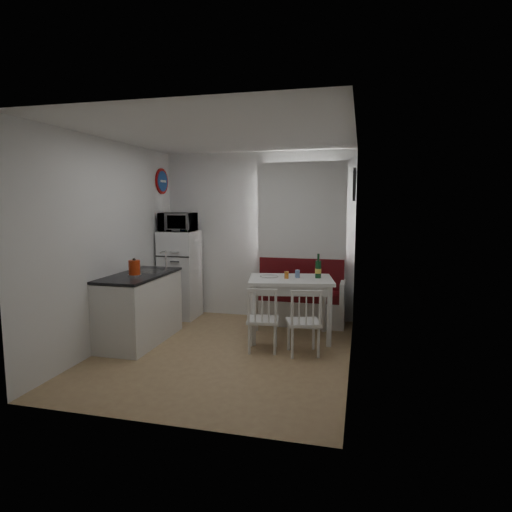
{
  "coord_description": "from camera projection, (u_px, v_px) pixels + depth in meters",
  "views": [
    {
      "loc": [
        1.59,
        -4.79,
        1.83
      ],
      "look_at": [
        0.28,
        0.5,
        1.14
      ],
      "focal_mm": 30.0,
      "sensor_mm": 36.0,
      "label": 1
    }
  ],
  "objects": [
    {
      "name": "floor",
      "position": [
        224.0,
        352.0,
        5.22
      ],
      "size": [
        3.0,
        3.5,
        0.02
      ],
      "primitive_type": "cube",
      "color": "#9F7D55",
      "rests_on": "ground"
    },
    {
      "name": "bench",
      "position": [
        299.0,
        302.0,
        6.47
      ],
      "size": [
        1.36,
        0.52,
        0.97
      ],
      "color": "white",
      "rests_on": "floor"
    },
    {
      "name": "wine_bottle",
      "position": [
        318.0,
        266.0,
        5.67
      ],
      "size": [
        0.08,
        0.08,
        0.33
      ],
      "primitive_type": null,
      "color": "#154120",
      "rests_on": "dining_table"
    },
    {
      "name": "ceiling",
      "position": [
        222.0,
        134.0,
        4.9
      ],
      "size": [
        3.0,
        3.5,
        0.02
      ],
      "primitive_type": "cube",
      "color": "white",
      "rests_on": "wall_back"
    },
    {
      "name": "curtain",
      "position": [
        301.0,
        212.0,
        6.43
      ],
      "size": [
        1.35,
        0.02,
        1.5
      ],
      "primitive_type": "cube",
      "color": "white",
      "rests_on": "wall_back"
    },
    {
      "name": "fridge",
      "position": [
        180.0,
        274.0,
        6.77
      ],
      "size": [
        0.55,
        0.55,
        1.37
      ],
      "primitive_type": "cube",
      "color": "white",
      "rests_on": "floor"
    },
    {
      "name": "wall_sign",
      "position": [
        162.0,
        181.0,
        6.7
      ],
      "size": [
        0.03,
        0.4,
        0.4
      ],
      "primitive_type": "cylinder",
      "rotation": [
        0.0,
        1.57,
        0.0
      ],
      "color": "#194698",
      "rests_on": "wall_left"
    },
    {
      "name": "picture_frame",
      "position": [
        354.0,
        185.0,
        5.67
      ],
      "size": [
        0.04,
        0.52,
        0.42
      ],
      "primitive_type": "cube",
      "color": "black",
      "rests_on": "wall_right"
    },
    {
      "name": "drinking_glass_orange",
      "position": [
        287.0,
        275.0,
        5.64
      ],
      "size": [
        0.06,
        0.06,
        0.1
      ],
      "primitive_type": "cylinder",
      "color": "orange",
      "rests_on": "dining_table"
    },
    {
      "name": "kitchen_counter",
      "position": [
        140.0,
        307.0,
        5.6
      ],
      "size": [
        0.62,
        1.32,
        1.16
      ],
      "color": "white",
      "rests_on": "floor"
    },
    {
      "name": "wall_left",
      "position": [
        110.0,
        244.0,
        5.42
      ],
      "size": [
        0.02,
        3.5,
        2.6
      ],
      "primitive_type": "cube",
      "color": "white",
      "rests_on": "floor"
    },
    {
      "name": "wall_right",
      "position": [
        353.0,
        250.0,
        4.7
      ],
      "size": [
        0.02,
        3.5,
        2.6
      ],
      "primitive_type": "cube",
      "color": "white",
      "rests_on": "floor"
    },
    {
      "name": "wall_back",
      "position": [
        258.0,
        236.0,
        6.74
      ],
      "size": [
        3.0,
        0.02,
        2.6
      ],
      "primitive_type": "cube",
      "color": "white",
      "rests_on": "floor"
    },
    {
      "name": "wall_front",
      "position": [
        153.0,
        269.0,
        3.37
      ],
      "size": [
        3.0,
        0.02,
        2.6
      ],
      "primitive_type": "cube",
      "color": "white",
      "rests_on": "floor"
    },
    {
      "name": "dining_table",
      "position": [
        291.0,
        285.0,
        5.69
      ],
      "size": [
        1.22,
        0.96,
        0.82
      ],
      "rotation": [
        0.0,
        0.0,
        0.19
      ],
      "color": "white",
      "rests_on": "floor"
    },
    {
      "name": "chair_right",
      "position": [
        303.0,
        315.0,
        5.03
      ],
      "size": [
        0.48,
        0.47,
        0.44
      ],
      "rotation": [
        0.0,
        0.0,
        0.31
      ],
      "color": "white",
      "rests_on": "floor"
    },
    {
      "name": "drinking_glass_blue",
      "position": [
        297.0,
        274.0,
        5.7
      ],
      "size": [
        0.06,
        0.06,
        0.11
      ],
      "primitive_type": "cylinder",
      "color": "#708DBE",
      "rests_on": "dining_table"
    },
    {
      "name": "window",
      "position": [
        302.0,
        215.0,
        6.51
      ],
      "size": [
        1.22,
        0.06,
        1.47
      ],
      "primitive_type": "cube",
      "color": "white",
      "rests_on": "wall_back"
    },
    {
      "name": "plate",
      "position": [
        269.0,
        276.0,
        5.77
      ],
      "size": [
        0.24,
        0.24,
        0.02
      ],
      "primitive_type": "cylinder",
      "color": "white",
      "rests_on": "dining_table"
    },
    {
      "name": "kettle",
      "position": [
        134.0,
        268.0,
        5.33
      ],
      "size": [
        0.17,
        0.17,
        0.22
      ],
      "primitive_type": "cylinder",
      "color": "#B7300E",
      "rests_on": "kitchen_counter"
    },
    {
      "name": "chair_left",
      "position": [
        261.0,
        313.0,
        5.15
      ],
      "size": [
        0.43,
        0.42,
        0.43
      ],
      "rotation": [
        0.0,
        0.0,
        0.16
      ],
      "color": "white",
      "rests_on": "floor"
    },
    {
      "name": "microwave",
      "position": [
        178.0,
        222.0,
        6.61
      ],
      "size": [
        0.52,
        0.35,
        0.29
      ],
      "primitive_type": "imported",
      "color": "white",
      "rests_on": "fridge"
    }
  ]
}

